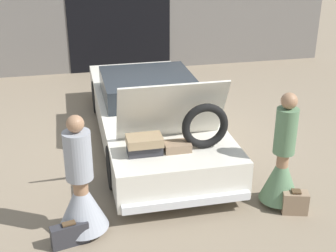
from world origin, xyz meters
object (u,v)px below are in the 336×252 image
(suitcase_beside_right_person, at_px, (295,202))
(person_left, at_px, (81,193))
(car, at_px, (151,112))
(suitcase_beside_left_person, at_px, (70,234))
(person_right, at_px, (282,166))

(suitcase_beside_right_person, bearing_deg, person_left, 176.09)
(car, relative_size, person_left, 3.16)
(car, bearing_deg, person_left, -118.29)
(person_left, distance_m, suitcase_beside_left_person, 0.55)
(car, bearing_deg, suitcase_beside_right_person, -61.51)
(person_right, distance_m, suitcase_beside_right_person, 0.55)
(suitcase_beside_left_person, distance_m, suitcase_beside_right_person, 3.20)
(car, xyz_separation_m, suitcase_beside_left_person, (-1.64, -2.94, -0.40))
(car, distance_m, suitcase_beside_left_person, 3.39)
(car, height_order, person_right, car)
(person_right, height_order, suitcase_beside_right_person, person_right)
(person_left, bearing_deg, car, 166.37)
(car, bearing_deg, suitcase_beside_left_person, -119.13)
(car, relative_size, person_right, 3.08)
(suitcase_beside_left_person, bearing_deg, suitcase_beside_right_person, 0.88)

